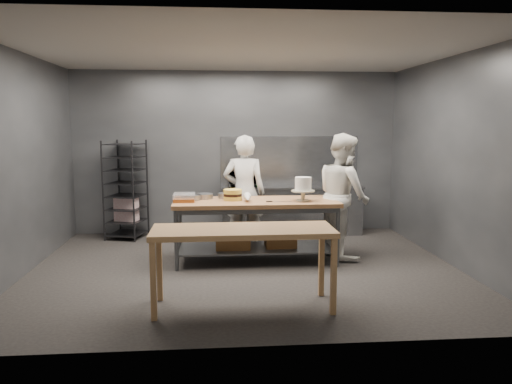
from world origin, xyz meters
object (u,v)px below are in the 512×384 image
(near_counter, at_px, (243,236))
(speed_rack, at_px, (126,191))
(work_table, at_px, (255,223))
(layer_cake, at_px, (233,195))
(microwave, at_px, (244,178))
(frosted_cake_stand, at_px, (303,186))
(chef_right, at_px, (343,195))
(chef_behind, at_px, (244,193))

(near_counter, xyz_separation_m, speed_rack, (-1.87, 3.59, 0.04))
(work_table, distance_m, layer_cake, 0.54)
(microwave, distance_m, layer_cake, 1.79)
(speed_rack, xyz_separation_m, frosted_cake_stand, (2.85, -1.86, 0.28))
(microwave, relative_size, layer_cake, 2.00)
(microwave, distance_m, frosted_cake_stand, 2.08)
(chef_right, bearing_deg, chef_behind, 61.09)
(chef_behind, bearing_deg, microwave, -85.23)
(chef_right, relative_size, layer_cake, 6.99)
(work_table, xyz_separation_m, speed_rack, (-2.16, 1.73, 0.28))
(near_counter, height_order, microwave, microwave)
(frosted_cake_stand, bearing_deg, work_table, 169.25)
(microwave, bearing_deg, chef_right, -48.50)
(speed_rack, bearing_deg, microwave, 2.17)
(near_counter, distance_m, microwave, 3.68)
(near_counter, bearing_deg, work_table, 81.36)
(speed_rack, bearing_deg, work_table, -38.65)
(chef_behind, xyz_separation_m, layer_cake, (-0.21, -0.69, 0.07))
(chef_behind, relative_size, layer_cake, 6.85)
(speed_rack, relative_size, layer_cake, 6.44)
(work_table, bearing_deg, chef_behind, 98.53)
(frosted_cake_stand, height_order, layer_cake, frosted_cake_stand)
(near_counter, height_order, chef_right, chef_right)
(chef_right, relative_size, microwave, 3.50)
(chef_right, distance_m, frosted_cake_stand, 0.78)
(speed_rack, height_order, microwave, speed_rack)
(chef_behind, height_order, chef_right, chef_right)
(chef_behind, xyz_separation_m, microwave, (0.06, 1.08, 0.12))
(chef_behind, height_order, microwave, chef_behind)
(layer_cake, bearing_deg, speed_rack, 137.43)
(speed_rack, distance_m, microwave, 2.12)
(work_table, bearing_deg, near_counter, -98.64)
(chef_right, xyz_separation_m, microwave, (-1.43, 1.62, 0.10))
(speed_rack, height_order, frosted_cake_stand, speed_rack)
(frosted_cake_stand, bearing_deg, layer_cake, 170.51)
(chef_behind, bearing_deg, near_counter, 94.04)
(speed_rack, bearing_deg, chef_behind, -26.07)
(layer_cake, bearing_deg, near_counter, -88.89)
(near_counter, distance_m, speed_rack, 4.05)
(near_counter, relative_size, chef_behind, 1.07)
(speed_rack, distance_m, chef_right, 3.86)
(speed_rack, distance_m, chef_behind, 2.28)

